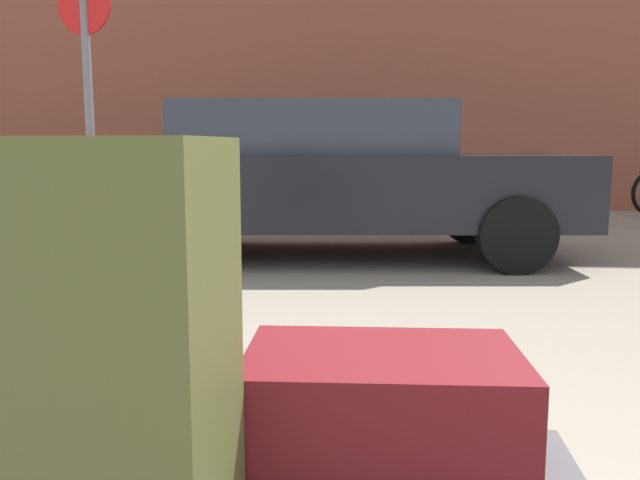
% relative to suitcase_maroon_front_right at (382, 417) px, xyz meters
% --- Properties ---
extents(suitcase_maroon_front_right, '(0.58, 0.39, 0.28)m').
position_rel_suitcase_maroon_front_right_xyz_m(suitcase_maroon_front_right, '(0.00, 0.00, 0.00)').
color(suitcase_maroon_front_right, maroon).
rests_on(suitcase_maroon_front_right, luggage_cart).
extents(suitcase_charcoal_rear_right, '(0.39, 0.23, 0.56)m').
position_rel_suitcase_maroon_front_right_xyz_m(suitcase_charcoal_rear_right, '(-0.63, 0.04, 0.14)').
color(suitcase_charcoal_rear_right, '#2D2D33').
rests_on(suitcase_charcoal_rear_right, luggage_cart).
extents(suitcase_olive_center, '(0.36, 0.27, 0.71)m').
position_rel_suitcase_maroon_front_right_xyz_m(suitcase_olive_center, '(-0.43, -0.31, 0.22)').
color(suitcase_olive_center, '#4C5128').
rests_on(suitcase_olive_center, luggage_cart).
extents(parked_car, '(4.45, 2.25, 1.42)m').
position_rel_suitcase_maroon_front_right_xyz_m(parked_car, '(-0.48, 4.86, 0.28)').
color(parked_car, black).
rests_on(parked_car, ground_plane).
extents(bollard_kerb_near, '(0.23, 0.23, 0.63)m').
position_rel_suitcase_maroon_front_right_xyz_m(bollard_kerb_near, '(2.21, 7.39, -0.16)').
color(bollard_kerb_near, '#72665B').
rests_on(bollard_kerb_near, ground_plane).
extents(no_parking_sign, '(0.49, 0.13, 2.42)m').
position_rel_suitcase_maroon_front_right_xyz_m(no_parking_sign, '(-2.41, 3.93, 1.01)').
color(no_parking_sign, slate).
rests_on(no_parking_sign, ground_plane).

